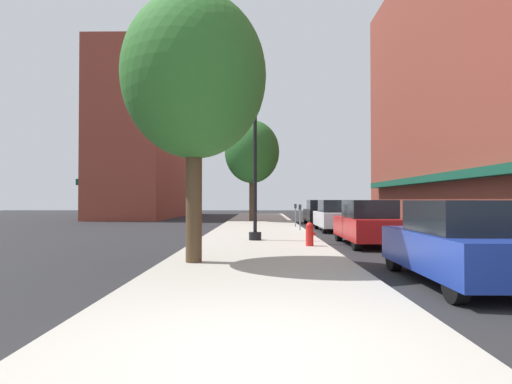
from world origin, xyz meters
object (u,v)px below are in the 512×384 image
(car_blue, at_px, (459,243))
(fire_hydrant, at_px, (310,234))
(lamppost, at_px, (255,160))
(tree_mid, at_px, (252,152))
(car_red, at_px, (368,223))
(car_black, at_px, (320,213))
(parking_meter_near, at_px, (300,214))
(car_white, at_px, (335,216))
(parking_meter_far, at_px, (295,212))
(tree_near, at_px, (194,77))

(car_blue, bearing_deg, fire_hydrant, 112.97)
(lamppost, xyz_separation_m, car_blue, (4.15, -7.97, -2.39))
(fire_hydrant, relative_size, tree_mid, 0.11)
(car_red, relative_size, car_black, 1.00)
(car_black, bearing_deg, fire_hydrant, -97.57)
(tree_mid, bearing_deg, parking_meter_near, -74.54)
(car_white, bearing_deg, car_red, -88.92)
(parking_meter_far, bearing_deg, fire_hydrant, -91.84)
(parking_meter_far, height_order, car_black, car_black)
(car_blue, distance_m, car_black, 20.16)
(fire_hydrant, distance_m, parking_meter_near, 7.32)
(lamppost, relative_size, tree_near, 0.88)
(fire_hydrant, bearing_deg, car_white, 74.68)
(parking_meter_near, xyz_separation_m, car_red, (1.95, -6.02, -0.14))
(car_black, bearing_deg, car_blue, -88.49)
(tree_mid, height_order, car_white, tree_mid)
(lamppost, bearing_deg, fire_hydrant, -47.74)
(tree_near, bearing_deg, car_red, 42.16)
(fire_hydrant, bearing_deg, tree_near, -131.19)
(fire_hydrant, xyz_separation_m, parking_meter_near, (0.33, 7.30, 0.43))
(fire_hydrant, xyz_separation_m, car_red, (2.28, 1.28, 0.29))
(parking_meter_near, bearing_deg, parking_meter_far, 90.00)
(tree_near, height_order, car_red, tree_near)
(tree_near, distance_m, car_red, 8.49)
(car_red, bearing_deg, lamppost, 169.89)
(fire_hydrant, xyz_separation_m, car_blue, (2.28, -5.91, 0.29))
(car_red, bearing_deg, car_white, 90.53)
(tree_near, relative_size, tree_mid, 0.91)
(tree_near, height_order, car_white, tree_near)
(lamppost, relative_size, parking_meter_far, 4.50)
(tree_mid, bearing_deg, tree_near, -92.67)
(tree_mid, xyz_separation_m, car_black, (4.61, -2.68, -4.38))
(lamppost, distance_m, parking_meter_far, 8.74)
(car_white, bearing_deg, tree_mid, 119.25)
(fire_hydrant, relative_size, car_blue, 0.18)
(car_red, height_order, car_white, same)
(tree_mid, xyz_separation_m, car_blue, (4.61, -22.84, -4.38))
(fire_hydrant, height_order, car_black, car_black)
(parking_meter_far, relative_size, car_blue, 0.30)
(car_white, bearing_deg, parking_meter_near, -151.41)
(tree_near, distance_m, car_blue, 7.16)
(lamppost, bearing_deg, car_red, -10.64)
(lamppost, xyz_separation_m, parking_meter_far, (2.20, 8.15, -2.25))
(car_black, bearing_deg, car_red, -88.49)
(tree_near, relative_size, car_black, 1.56)
(tree_mid, distance_m, car_black, 6.90)
(car_black, bearing_deg, parking_meter_far, -114.26)
(fire_hydrant, relative_size, car_black, 0.18)
(fire_hydrant, bearing_deg, lamppost, 132.26)
(lamppost, xyz_separation_m, parking_meter_near, (2.20, 5.24, -2.25))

